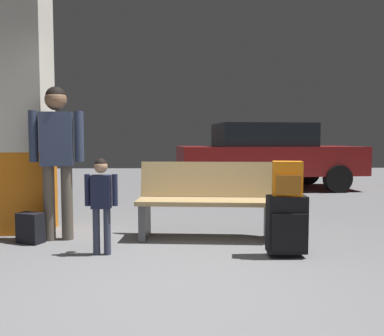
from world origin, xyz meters
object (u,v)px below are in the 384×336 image
at_px(suitcase, 287,225).
at_px(parked_car_near, 267,154).
at_px(adult, 57,146).
at_px(bench, 207,201).
at_px(backpack_dark_floor, 31,228).
at_px(backpack_bright, 287,179).
at_px(child, 101,196).
at_px(structural_pillar, 26,110).

relative_size(suitcase, parked_car_near, 0.14).
distance_m(suitcase, adult, 2.67).
distance_m(bench, backpack_dark_floor, 2.01).
xyz_separation_m(adult, backpack_dark_floor, (-0.27, -0.13, -0.91)).
distance_m(backpack_bright, parked_car_near, 5.48).
height_order(child, parked_car_near, parked_car_near).
distance_m(backpack_bright, child, 1.85).
xyz_separation_m(bench, suitcase, (0.74, -0.78, -0.12)).
bearing_deg(parked_car_near, backpack_dark_floor, -127.37).
bearing_deg(suitcase, adult, 163.21).
xyz_separation_m(bench, backpack_dark_floor, (-1.98, -0.18, -0.28)).
xyz_separation_m(bench, adult, (-1.71, -0.04, 0.64)).
distance_m(bench, parked_car_near, 4.92).
distance_m(structural_pillar, child, 1.83).
xyz_separation_m(bench, parked_car_near, (1.68, 4.61, 0.36)).
height_order(child, adult, adult).
height_order(suitcase, parked_car_near, parked_car_near).
bearing_deg(structural_pillar, adult, -42.54).
relative_size(backpack_dark_floor, parked_car_near, 0.08).
distance_m(adult, backpack_dark_floor, 0.96).
bearing_deg(child, bench, 31.08).
bearing_deg(bench, backpack_bright, -46.69).
xyz_separation_m(backpack_bright, backpack_dark_floor, (-2.72, 0.60, -0.60)).
height_order(structural_pillar, backpack_bright, structural_pillar).
height_order(bench, parked_car_near, parked_car_near).
bearing_deg(parked_car_near, backpack_bright, -99.90).
relative_size(structural_pillar, adult, 1.75).
height_order(suitcase, backpack_dark_floor, suitcase).
distance_m(backpack_bright, adult, 2.58).
relative_size(backpack_bright, adult, 0.19).
bearing_deg(backpack_dark_floor, backpack_bright, -12.54).
xyz_separation_m(structural_pillar, parked_car_near, (3.91, 4.18, -0.72)).
relative_size(bench, backpack_dark_floor, 4.82).
xyz_separation_m(child, parked_car_near, (2.78, 5.27, 0.21)).
xyz_separation_m(structural_pillar, backpack_bright, (2.97, -1.21, -0.75)).
bearing_deg(suitcase, parked_car_near, 80.11).
bearing_deg(child, structural_pillar, 135.98).
bearing_deg(backpack_bright, child, 176.21).
height_order(structural_pillar, parked_car_near, structural_pillar).
height_order(structural_pillar, suitcase, structural_pillar).
bearing_deg(structural_pillar, parked_car_near, 46.93).
distance_m(adult, parked_car_near, 5.77).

